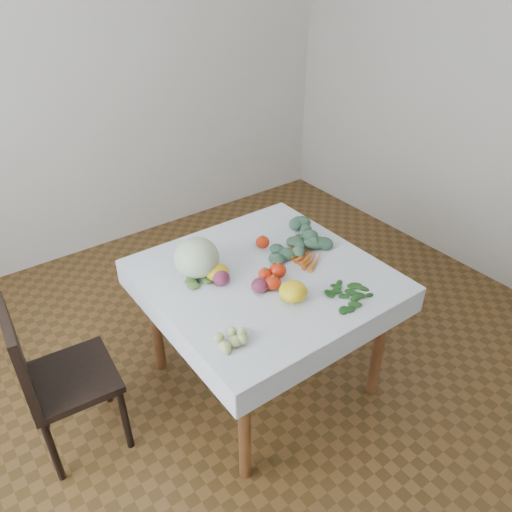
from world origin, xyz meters
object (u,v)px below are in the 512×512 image
(chair, at_px, (50,373))
(heirloom_back, at_px, (217,272))
(cabbage, at_px, (197,257))
(table, at_px, (264,290))
(carrot_bunch, at_px, (305,254))

(chair, relative_size, heirloom_back, 7.67)
(cabbage, height_order, heirloom_back, cabbage)
(table, height_order, heirloom_back, heirloom_back)
(chair, distance_m, cabbage, 0.86)
(table, relative_size, chair, 1.13)
(cabbage, xyz_separation_m, heirloom_back, (0.06, -0.09, -0.06))
(carrot_bunch, bearing_deg, cabbage, 159.96)
(chair, bearing_deg, heirloom_back, -8.34)
(chair, relative_size, carrot_bunch, 3.67)
(chair, xyz_separation_m, carrot_bunch, (1.33, -0.23, 0.26))
(chair, bearing_deg, cabbage, -2.37)
(cabbage, xyz_separation_m, carrot_bunch, (0.54, -0.20, -0.09))
(table, distance_m, heirloom_back, 0.28)
(chair, height_order, heirloom_back, chair)
(cabbage, relative_size, heirloom_back, 1.94)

